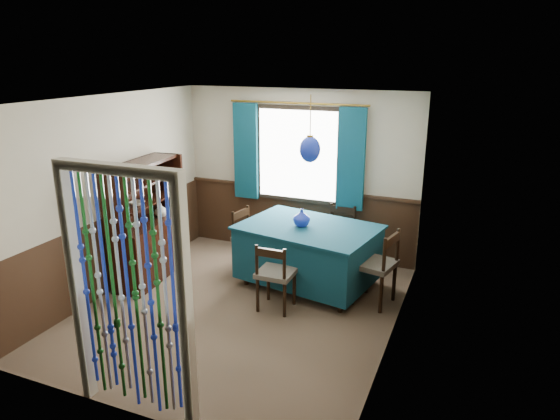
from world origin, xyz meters
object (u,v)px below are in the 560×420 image
at_px(chair_left, 250,238).
at_px(vase_table, 302,218).
at_px(chair_far, 338,235).
at_px(dining_table, 308,252).
at_px(chair_right, 377,265).
at_px(bowl_shelf, 137,203).
at_px(chair_near, 275,274).
at_px(sideboard, 148,238).
at_px(pendant_lamp, 310,149).
at_px(vase_sideboard, 161,209).

relative_size(chair_left, vase_table, 4.16).
distance_m(chair_far, chair_left, 1.28).
xyz_separation_m(dining_table, chair_right, (0.95, -0.16, 0.03)).
xyz_separation_m(dining_table, bowl_shelf, (-2.03, -0.83, 0.67)).
height_order(chair_near, bowl_shelf, bowl_shelf).
distance_m(sideboard, vase_table, 2.12).
relative_size(chair_far, pendant_lamp, 1.08).
bearing_deg(chair_far, sideboard, 36.38).
relative_size(dining_table, chair_left, 2.16).
relative_size(chair_far, vase_table, 4.21).
distance_m(dining_table, vase_sideboard, 2.11).
bearing_deg(chair_right, dining_table, 92.87).
xyz_separation_m(chair_left, vase_table, (0.86, -0.22, 0.47)).
bearing_deg(sideboard, dining_table, 11.22).
bearing_deg(chair_near, vase_sideboard, 166.46).
bearing_deg(pendant_lamp, vase_table, -164.82).
height_order(sideboard, vase_table, sideboard).
distance_m(dining_table, sideboard, 2.18).
height_order(chair_far, chair_right, chair_right).
relative_size(chair_near, pendant_lamp, 1.04).
relative_size(chair_near, chair_right, 0.90).
xyz_separation_m(chair_near, vase_table, (0.05, 0.76, 0.48)).
bearing_deg(dining_table, vase_sideboard, -160.20).
distance_m(chair_left, bowl_shelf, 1.64).
bearing_deg(vase_table, chair_left, 165.97).
xyz_separation_m(chair_near, chair_left, (-0.81, 0.97, 0.01)).
distance_m(chair_left, sideboard, 1.40).
relative_size(chair_far, vase_sideboard, 4.44).
bearing_deg(sideboard, bowl_shelf, -80.39).
bearing_deg(vase_sideboard, vase_table, 9.35).
bearing_deg(vase_table, dining_table, 15.18).
distance_m(chair_near, vase_table, 0.90).
relative_size(chair_far, chair_left, 1.01).
bearing_deg(chair_left, vase_sideboard, -54.24).
xyz_separation_m(chair_right, vase_sideboard, (-2.98, -0.18, 0.41)).
xyz_separation_m(dining_table, chair_left, (-0.95, 0.19, -0.01)).
bearing_deg(vase_table, bowl_shelf, -157.44).
xyz_separation_m(chair_left, sideboard, (-1.15, -0.79, 0.11)).
distance_m(chair_near, chair_far, 1.59).
bearing_deg(chair_near, sideboard, 174.09).
bearing_deg(chair_far, vase_table, 76.24).
relative_size(chair_left, sideboard, 0.54).
bearing_deg(vase_table, vase_sideboard, -170.65).
relative_size(dining_table, chair_far, 2.14).
bearing_deg(pendant_lamp, dining_table, 90.00).
distance_m(chair_near, chair_right, 1.25).
bearing_deg(pendant_lamp, chair_left, 168.59).
bearing_deg(pendant_lamp, vase_sideboard, -170.39).
bearing_deg(chair_near, chair_right, 29.12).
height_order(chair_right, sideboard, sideboard).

